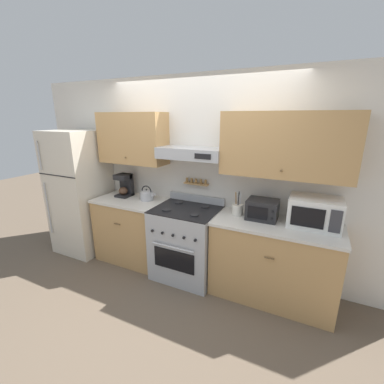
{
  "coord_description": "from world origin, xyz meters",
  "views": [
    {
      "loc": [
        1.37,
        -2.4,
        2.04
      ],
      "look_at": [
        0.09,
        0.26,
        1.17
      ],
      "focal_mm": 24.0,
      "sensor_mm": 36.0,
      "label": 1
    }
  ],
  "objects_px": {
    "coffee_maker": "(125,185)",
    "microwave": "(315,212)",
    "tea_kettle": "(147,195)",
    "utensil_crock": "(237,209)",
    "stove_range": "(186,242)",
    "refrigerator": "(81,192)",
    "toaster_oven": "(262,209)"
  },
  "relations": [
    {
      "from": "coffee_maker",
      "to": "microwave",
      "type": "bearing_deg",
      "value": -0.22
    },
    {
      "from": "tea_kettle",
      "to": "utensil_crock",
      "type": "xyz_separation_m",
      "value": [
        1.3,
        0.0,
        -0.01
      ]
    },
    {
      "from": "tea_kettle",
      "to": "stove_range",
      "type": "bearing_deg",
      "value": -10.03
    },
    {
      "from": "refrigerator",
      "to": "microwave",
      "type": "bearing_deg",
      "value": 2.93
    },
    {
      "from": "stove_range",
      "to": "coffee_maker",
      "type": "height_order",
      "value": "coffee_maker"
    },
    {
      "from": "stove_range",
      "to": "utensil_crock",
      "type": "xyz_separation_m",
      "value": [
        0.62,
        0.12,
        0.52
      ]
    },
    {
      "from": "utensil_crock",
      "to": "toaster_oven",
      "type": "height_order",
      "value": "utensil_crock"
    },
    {
      "from": "tea_kettle",
      "to": "coffee_maker",
      "type": "distance_m",
      "value": 0.41
    },
    {
      "from": "tea_kettle",
      "to": "utensil_crock",
      "type": "relative_size",
      "value": 0.83
    },
    {
      "from": "tea_kettle",
      "to": "toaster_oven",
      "type": "relative_size",
      "value": 0.7
    },
    {
      "from": "toaster_oven",
      "to": "stove_range",
      "type": "bearing_deg",
      "value": -172.65
    },
    {
      "from": "stove_range",
      "to": "microwave",
      "type": "relative_size",
      "value": 2.0
    },
    {
      "from": "stove_range",
      "to": "toaster_oven",
      "type": "distance_m",
      "value": 1.08
    },
    {
      "from": "stove_range",
      "to": "refrigerator",
      "type": "bearing_deg",
      "value": -179.08
    },
    {
      "from": "stove_range",
      "to": "tea_kettle",
      "type": "height_order",
      "value": "tea_kettle"
    },
    {
      "from": "refrigerator",
      "to": "coffee_maker",
      "type": "height_order",
      "value": "refrigerator"
    },
    {
      "from": "tea_kettle",
      "to": "coffee_maker",
      "type": "bearing_deg",
      "value": 176.05
    },
    {
      "from": "refrigerator",
      "to": "stove_range",
      "type": "bearing_deg",
      "value": 0.92
    },
    {
      "from": "refrigerator",
      "to": "utensil_crock",
      "type": "relative_size",
      "value": 6.54
    },
    {
      "from": "refrigerator",
      "to": "tea_kettle",
      "type": "relative_size",
      "value": 7.85
    },
    {
      "from": "utensil_crock",
      "to": "coffee_maker",
      "type": "bearing_deg",
      "value": 179.07
    },
    {
      "from": "stove_range",
      "to": "coffee_maker",
      "type": "xyz_separation_m",
      "value": [
        -1.07,
        0.15,
        0.61
      ]
    },
    {
      "from": "coffee_maker",
      "to": "microwave",
      "type": "relative_size",
      "value": 0.64
    },
    {
      "from": "microwave",
      "to": "utensil_crock",
      "type": "height_order",
      "value": "microwave"
    },
    {
      "from": "stove_range",
      "to": "utensil_crock",
      "type": "relative_size",
      "value": 3.64
    },
    {
      "from": "microwave",
      "to": "toaster_oven",
      "type": "distance_m",
      "value": 0.53
    },
    {
      "from": "stove_range",
      "to": "coffee_maker",
      "type": "relative_size",
      "value": 3.15
    },
    {
      "from": "coffee_maker",
      "to": "stove_range",
      "type": "bearing_deg",
      "value": -7.78
    },
    {
      "from": "microwave",
      "to": "utensil_crock",
      "type": "distance_m",
      "value": 0.82
    },
    {
      "from": "tea_kettle",
      "to": "microwave",
      "type": "xyz_separation_m",
      "value": [
        2.11,
        0.02,
        0.08
      ]
    },
    {
      "from": "tea_kettle",
      "to": "microwave",
      "type": "relative_size",
      "value": 0.46
    },
    {
      "from": "microwave",
      "to": "utensil_crock",
      "type": "xyz_separation_m",
      "value": [
        -0.82,
        -0.02,
        -0.09
      ]
    }
  ]
}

